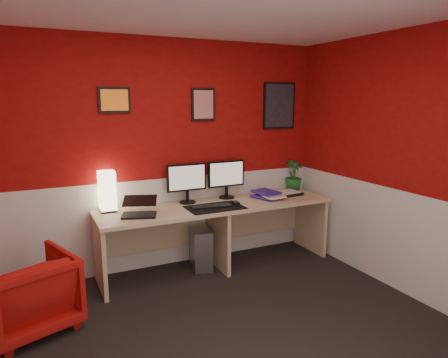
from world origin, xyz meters
TOP-DOWN VIEW (x-y plane):
  - ground at (0.00, 0.00)m, footprint 4.00×3.50m
  - wall_back at (0.00, 1.75)m, footprint 4.00×0.01m
  - wall_right at (2.00, 0.00)m, footprint 0.01×3.50m
  - wainscot_back at (0.00, 1.75)m, footprint 4.00×0.01m
  - wainscot_right at (2.00, 0.00)m, footprint 0.01×3.50m
  - desk at (0.62, 1.41)m, footprint 2.60×0.65m
  - shoji_lamp at (-0.51, 1.64)m, footprint 0.16×0.16m
  - laptop at (-0.27, 1.33)m, footprint 0.39×0.33m
  - monitor_left at (0.35, 1.61)m, footprint 0.45×0.06m
  - monitor_right at (0.84, 1.63)m, footprint 0.45×0.06m
  - desk_mat at (0.54, 1.29)m, footprint 0.60×0.38m
  - keyboard at (0.50, 1.32)m, footprint 0.44×0.20m
  - mouse at (0.79, 1.31)m, footprint 0.07×0.11m
  - book_bottom at (1.13, 1.38)m, footprint 0.31×0.36m
  - book_middle at (1.17, 1.38)m, footprint 0.26×0.34m
  - book_top at (1.14, 1.42)m, footprint 0.28×0.34m
  - zen_tray at (1.54, 1.45)m, footprint 0.38×0.29m
  - potted_plant at (1.78, 1.64)m, footprint 0.23×0.23m
  - pc_tower at (0.46, 1.53)m, footprint 0.29×0.48m
  - armchair at (-1.30, 0.94)m, footprint 0.87×0.88m
  - art_left at (-0.37, 1.74)m, footprint 0.32×0.02m
  - art_center at (0.60, 1.74)m, footprint 0.28×0.02m
  - art_right at (1.60, 1.74)m, footprint 0.44×0.02m

SIDE VIEW (x-z plane):
  - ground at x=0.00m, z-range -0.01..0.01m
  - pc_tower at x=0.46m, z-range 0.00..0.45m
  - armchair at x=-1.30m, z-range 0.00..0.63m
  - desk at x=0.62m, z-range 0.00..0.73m
  - wainscot_back at x=0.00m, z-range 0.00..1.00m
  - wainscot_right at x=2.00m, z-range 0.00..1.00m
  - desk_mat at x=0.54m, z-range 0.73..0.74m
  - book_bottom at x=1.13m, z-range 0.73..0.76m
  - keyboard at x=0.50m, z-range 0.74..0.75m
  - zen_tray at x=1.54m, z-range 0.73..0.76m
  - mouse at x=0.79m, z-range 0.74..0.77m
  - book_middle at x=1.17m, z-range 0.76..0.78m
  - book_top at x=1.14m, z-range 0.78..0.81m
  - laptop at x=-0.27m, z-range 0.73..0.95m
  - potted_plant at x=1.78m, z-range 0.73..1.11m
  - shoji_lamp at x=-0.51m, z-range 0.73..1.13m
  - monitor_left at x=0.35m, z-range 0.73..1.31m
  - monitor_right at x=0.84m, z-range 0.73..1.31m
  - wall_back at x=0.00m, z-range 0.00..2.50m
  - wall_right at x=2.00m, z-range 0.00..2.50m
  - art_right at x=1.60m, z-range 1.50..2.06m
  - art_center at x=0.60m, z-range 1.62..1.98m
  - art_left at x=-0.37m, z-range 1.72..1.98m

